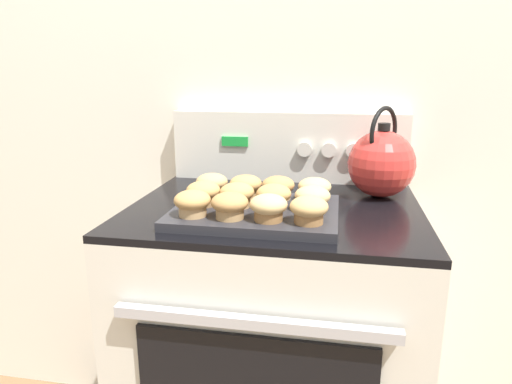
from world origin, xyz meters
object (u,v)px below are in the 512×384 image
muffin_r1_c1 (237,194)px  muffin_r0_c1 (230,205)px  muffin_pan (256,212)px  muffin_r1_c0 (203,193)px  muffin_r1_c2 (274,196)px  muffin_r2_c1 (246,186)px  stove_range (274,356)px  muffin_r2_c3 (315,189)px  muffin_r2_c2 (278,187)px  muffin_r0_c3 (309,209)px  muffin_r1_c3 (312,198)px  tea_kettle (382,163)px  muffin_r0_c2 (268,207)px  muffin_r2_c0 (212,184)px  muffin_r0_c0 (192,203)px

muffin_r1_c1 → muffin_r0_c1: bearing=-87.7°
muffin_pan → muffin_r1_c0: bearing=179.9°
muffin_r1_c2 → muffin_r2_c1: same height
stove_range → muffin_r0_c1: size_ratio=10.92×
muffin_r0_c1 → muffin_r2_c3: size_ratio=1.00×
muffin_r0_c1 → muffin_r2_c2: same height
muffin_r0_c3 → muffin_r1_c3: bearing=88.8°
muffin_r1_c0 → tea_kettle: size_ratio=0.33×
muffin_r0_c1 → muffin_r1_c0: size_ratio=1.00×
muffin_r0_c3 → muffin_r2_c2: size_ratio=1.00×
muffin_pan → muffin_r2_c3: 0.17m
muffin_r1_c0 → muffin_r0_c2: bearing=-27.0°
muffin_r0_c2 → muffin_r1_c2: size_ratio=1.00×
muffin_r1_c1 → muffin_r2_c0: size_ratio=1.00×
tea_kettle → muffin_r2_c2: bearing=-150.1°
muffin_r0_c1 → muffin_r2_c1: 0.18m
muffin_r1_c0 → muffin_r2_c2: 0.19m
muffin_r0_c2 → muffin_r0_c3: size_ratio=1.00×
stove_range → muffin_r2_c2: bearing=-61.9°
muffin_r1_c0 → muffin_r2_c3: (0.27, 0.09, 0.00)m
muffin_pan → muffin_r0_c1: (-0.04, -0.09, 0.04)m
muffin_r0_c0 → muffin_r2_c3: 0.32m
tea_kettle → muffin_r0_c3: bearing=-117.9°
muffin_r0_c1 → muffin_r2_c1: same height
tea_kettle → muffin_r1_c3: bearing=-125.7°
muffin_r0_c1 → muffin_r1_c3: 0.20m
stove_range → muffin_r1_c1: size_ratio=10.92×
muffin_r2_c0 → muffin_r2_c1: same height
muffin_r1_c1 → muffin_r1_c3: size_ratio=1.00×
muffin_r0_c3 → muffin_r1_c0: 0.28m
muffin_r0_c0 → muffin_r2_c3: bearing=33.4°
stove_range → muffin_r0_c1: muffin_r0_c1 is taller
muffin_pan → muffin_r0_c3: 0.17m
muffin_r0_c1 → muffin_r0_c2: size_ratio=1.00×
muffin_r1_c2 → muffin_r0_c2: bearing=-89.0°
muffin_pan → muffin_r0_c0: 0.16m
muffin_r0_c1 → muffin_r1_c3: (0.18, 0.09, 0.00)m
muffin_r0_c3 → muffin_r2_c0: same height
stove_range → muffin_r0_c1: 0.55m
muffin_r1_c0 → muffin_r2_c0: (-0.00, 0.09, 0.00)m
muffin_r1_c1 → tea_kettle: bearing=34.2°
muffin_pan → muffin_r2_c2: (0.04, 0.09, 0.04)m
muffin_r2_c1 → muffin_r0_c1: bearing=-90.1°
muffin_r2_c1 → tea_kettle: tea_kettle is taller
muffin_r1_c1 → muffin_r1_c2: bearing=1.4°
muffin_r2_c1 → muffin_r2_c2: size_ratio=1.00×
stove_range → muffin_r0_c0: muffin_r0_c0 is taller
muffin_r0_c1 → muffin_r2_c1: size_ratio=1.00×
muffin_r1_c1 → muffin_r2_c2: (0.09, 0.09, 0.00)m
muffin_r0_c0 → muffin_r1_c3: 0.28m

